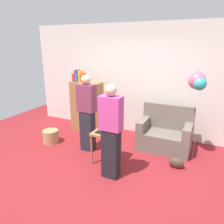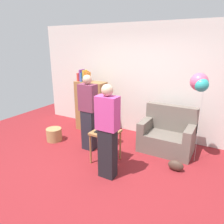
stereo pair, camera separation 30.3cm
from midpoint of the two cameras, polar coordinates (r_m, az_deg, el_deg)
ground_plane at (r=4.09m, az=-1.54°, el=-15.11°), size 8.00×8.00×0.00m
wall_back at (r=5.36m, az=9.88°, el=8.20°), size 6.00×0.10×2.70m
couch at (r=4.80m, az=16.28°, el=-6.04°), size 1.10×0.70×0.96m
bookshelf at (r=5.60m, az=-4.11°, el=1.74°), size 0.80×0.36×1.59m
side_table at (r=4.10m, az=0.38°, el=-6.49°), size 0.48×0.48×0.63m
birthday_cake at (r=4.04m, az=0.39°, el=-4.56°), size 0.32×0.32×0.16m
person_blowing_candles at (r=4.50m, az=-4.43°, el=-0.23°), size 0.36×0.22×1.63m
person_holding_cake at (r=3.53m, az=1.27°, el=-5.40°), size 0.36×0.22×1.63m
wicker_basket at (r=5.27m, az=-13.61°, el=-5.88°), size 0.36×0.36×0.30m
handbag at (r=4.22m, az=18.69°, el=-13.43°), size 0.28×0.14×0.20m
balloon_bunch at (r=4.18m, az=24.37°, el=7.10°), size 0.34×0.35×1.73m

